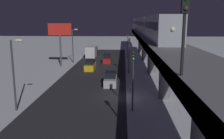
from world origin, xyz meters
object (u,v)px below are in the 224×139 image
(traffic_light_near, at_px, (133,72))
(traffic_light_mid, at_px, (129,50))
(subway_train, at_px, (144,24))
(rail_signal, at_px, (184,21))
(sedan_yellow, at_px, (90,66))
(sedan_silver, at_px, (111,79))
(commercial_billboard, at_px, (60,34))
(sedan_red, at_px, (107,59))
(traffic_light_far, at_px, (128,42))
(box_truck, at_px, (92,51))

(traffic_light_near, xyz_separation_m, traffic_light_mid, (0.00, -18.77, 0.00))
(subway_train, xyz_separation_m, rail_signal, (2.09, 50.38, 0.95))
(sedan_yellow, distance_m, sedan_silver, 12.17)
(traffic_light_mid, bearing_deg, sedan_silver, 70.22)
(subway_train, xyz_separation_m, sedan_yellow, (11.54, 15.95, -7.68))
(rail_signal, bearing_deg, subway_train, -92.38)
(commercial_billboard, bearing_deg, traffic_light_near, 119.27)
(sedan_silver, bearing_deg, sedan_red, 95.24)
(sedan_silver, bearing_deg, rail_signal, -78.17)
(sedan_silver, height_order, traffic_light_far, traffic_light_far)
(subway_train, relative_size, traffic_light_mid, 11.57)
(traffic_light_near, distance_m, commercial_billboard, 28.81)
(sedan_silver, bearing_deg, sedan_yellow, 112.20)
(box_truck, bearing_deg, traffic_light_near, 103.47)
(sedan_yellow, xyz_separation_m, traffic_light_near, (-7.50, 21.98, 3.40))
(traffic_light_far, bearing_deg, commercial_billboard, 41.74)
(sedan_red, relative_size, traffic_light_near, 0.71)
(commercial_billboard, bearing_deg, sedan_yellow, 154.96)
(box_truck, xyz_separation_m, traffic_light_far, (-9.50, 2.13, 2.85))
(commercial_billboard, bearing_deg, sedan_silver, 127.84)
(sedan_silver, bearing_deg, commercial_billboard, 127.84)
(traffic_light_mid, bearing_deg, traffic_light_near, 90.00)
(sedan_silver, relative_size, traffic_light_near, 0.70)
(commercial_billboard, bearing_deg, sedan_red, -150.27)
(sedan_silver, height_order, traffic_light_mid, traffic_light_mid)
(sedan_red, distance_m, sedan_yellow, 8.83)
(traffic_light_far, bearing_deg, rail_signal, 92.23)
(traffic_light_mid, bearing_deg, traffic_light_far, -90.00)
(traffic_light_mid, bearing_deg, sedan_red, -67.91)
(sedan_silver, xyz_separation_m, box_truck, (6.60, -28.96, 0.55))
(sedan_red, distance_m, traffic_light_mid, 12.95)
(rail_signal, relative_size, traffic_light_far, 0.62)
(sedan_red, bearing_deg, subway_train, 40.92)
(subway_train, bearing_deg, traffic_light_near, 83.92)
(rail_signal, height_order, sedan_silver, rail_signal)
(box_truck, height_order, traffic_light_mid, traffic_light_mid)
(sedan_yellow, bearing_deg, traffic_light_far, -115.73)
(box_truck, distance_m, traffic_light_far, 10.14)
(rail_signal, distance_m, sedan_red, 44.17)
(subway_train, xyz_separation_m, sedan_red, (8.74, 7.58, -7.70))
(box_truck, relative_size, commercial_billboard, 0.83)
(subway_train, height_order, sedan_yellow, subway_train)
(subway_train, bearing_deg, commercial_billboard, 35.53)
(subway_train, xyz_separation_m, traffic_light_far, (4.04, 0.39, -4.28))
(commercial_billboard, bearing_deg, subway_train, -144.47)
(sedan_red, height_order, sedan_yellow, same)
(traffic_light_near, bearing_deg, box_truck, -76.53)
(rail_signal, distance_m, box_truck, 53.97)
(rail_signal, xyz_separation_m, commercial_billboard, (15.97, -37.48, -2.60))
(traffic_light_far, xyz_separation_m, commercial_billboard, (14.02, 12.51, 2.63))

